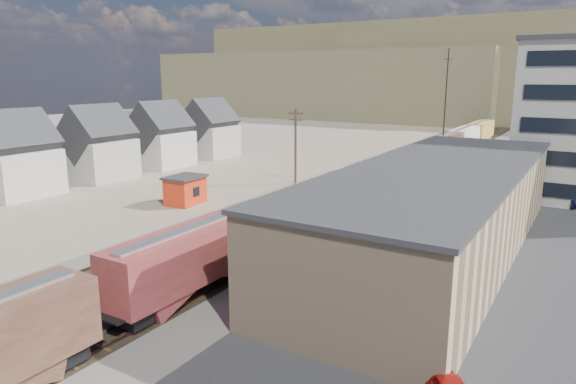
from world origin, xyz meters
The scene contains 13 objects.
ground centered at (0.00, 0.00, 0.00)m, with size 300.00×300.00×0.00m, color #6B6356.
ballast_bed centered at (0.00, 50.00, 0.03)m, with size 18.00×200.00×0.06m, color #4C4742.
dirt_yard centered at (-20.00, 40.00, 0.01)m, with size 24.00×180.00×0.03m, color #6F5D4C.
asphalt_lot centered at (22.00, 35.00, 0.02)m, with size 26.00×120.00×0.04m, color #232326.
rail_tracks centered at (-0.55, 50.00, 0.11)m, with size 11.40×200.00×0.24m.
freight_train centered at (3.80, 45.92, 2.79)m, with size 3.00×119.74×4.46m.
warehouse centered at (14.98, 25.00, 3.65)m, with size 12.40×40.40×7.25m.
utility_pole_north centered at (-8.50, 42.00, 5.30)m, with size 2.20×0.32×10.00m.
radio_mast centered at (6.00, 60.00, 9.12)m, with size 1.20×0.16×18.00m.
townhouse_row centered at (-34.00, 25.00, 4.34)m, with size 8.15×68.16×10.47m.
hills_north centered at (0.17, 167.92, 14.10)m, with size 265.00×80.00×32.00m.
maintenance_shed centered at (-13.62, 26.20, 1.67)m, with size 3.74×4.68×3.26m.
parked_car_blue centered at (23.47, 48.21, 0.85)m, with size 2.81×6.08×1.69m, color navy.
Camera 1 is at (25.60, -15.93, 14.23)m, focal length 32.00 mm.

